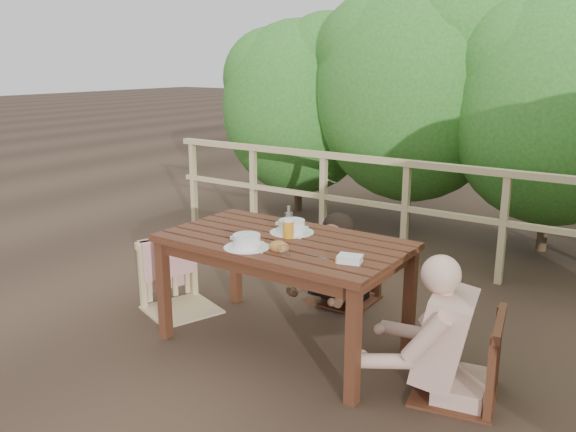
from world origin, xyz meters
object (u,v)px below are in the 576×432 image
Objects in this scene: chair_far at (345,244)px; tumbler at (284,252)px; beer_glass at (288,229)px; soup_near at (247,242)px; diner_right at (468,285)px; soup_far at (292,227)px; chair_left at (179,248)px; woman at (347,231)px; bread_roll at (279,247)px; butter_tub at (350,260)px; chair_right at (460,317)px; table at (284,293)px; bottle at (289,223)px.

chair_far is 12.78× the size of tumbler.
soup_near is at bearing -106.78° from beer_glass.
soup_far is (-1.27, 0.13, 0.10)m from diner_right.
woman reaches higher than chair_left.
woman is at bearing 97.46° from bread_roll.
soup_near is at bearing 86.33° from woman.
chair_right is at bearing 4.81° from butter_tub.
soup_near is 0.97× the size of soup_far.
tumbler is at bearing -54.65° from table.
soup_far is 0.13m from bottle.
chair_far is 6.83× the size of butter_tub.
bottle is (0.09, 0.34, 0.06)m from soup_near.
soup_far is at bearing -91.91° from chair_far.
woman is 3.95× the size of soup_near.
butter_tub is at bearing 97.41° from diner_right.
bottle is at bearing -88.87° from chair_far.
beer_glass reaches higher than tumbler.
bread_roll is 1.76× the size of tumbler.
butter_tub is (0.59, -0.18, 0.40)m from table.
table is 0.54m from tumbler.
table is 0.49m from bottle.
beer_glass is (-1.18, 0.01, 0.32)m from chair_right.
chair_far is at bearing 97.59° from bread_roll.
table is at bearing 148.94° from butter_tub.
beer_glass is (0.01, 0.04, 0.44)m from table.
woman is at bearing 100.80° from tumbler.
diner_right is 1.22m from beer_glass.
soup_near is 0.69m from butter_tub.
bottle reaches higher than beer_glass.
table is 0.51m from soup_near.
beer_glass is at bearing 73.22° from soup_near.
woman is 15.38× the size of tumbler.
chair_right is 1.23m from beer_glass.
chair_left reaches higher than bread_roll.
chair_far is 1.18m from bread_roll.
bottle reaches higher than soup_near.
bottle is (-1.22, 0.03, 0.16)m from diner_right.
woman reaches higher than soup_far.
bread_roll is (1.10, -0.23, 0.27)m from chair_left.
soup_near is 2.08× the size of butter_tub.
chair_right is (1.22, -0.87, 0.01)m from chair_far.
woman is 1.24m from tumbler.
soup_far is 0.42m from bread_roll.
diner_right reaches higher than chair_left.
bread_roll is 0.91× the size of beer_glass.
table is at bearing -89.16° from chair_far.
woman is 0.79m from soup_far.
diner_right reaches higher than table.
bread_roll is 0.47m from butter_tub.
beer_glass is (0.99, 0.03, 0.30)m from chair_left.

